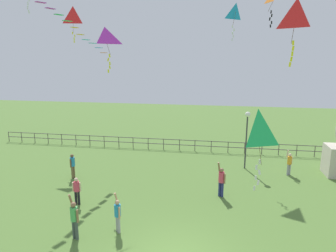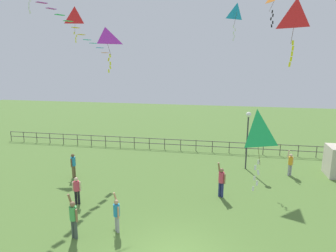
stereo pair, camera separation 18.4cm
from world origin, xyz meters
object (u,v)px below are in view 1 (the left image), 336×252
object	(u,v)px
kite_6	(236,12)
kite_8	(257,130)
person_4	(73,164)
lamppost	(247,127)
person_1	(118,213)
kite_0	(105,39)
kite_1	(296,16)
kite_4	(73,16)
person_6	(289,162)
person_3	(221,180)
person_5	(77,189)
person_0	(74,217)

from	to	relation	value
kite_6	kite_8	xyz separation A→B (m)	(0.59, -10.71, -5.89)
person_4	kite_8	xyz separation A→B (m)	(10.74, -5.21, 3.97)
lamppost	kite_8	bearing A→B (deg)	-92.94
person_1	kite_8	distance (m)	7.01
kite_0	kite_8	distance (m)	10.50
kite_1	kite_4	bearing A→B (deg)	145.73
person_1	person_6	distance (m)	12.34
kite_8	kite_0	bearing A→B (deg)	146.83
lamppost	person_4	size ratio (longest dim) A/B	2.52
person_1	person_4	world-z (taller)	person_1
lamppost	kite_4	size ratio (longest dim) A/B	1.44
person_1	kite_1	xyz separation A→B (m)	(7.26, 2.20, 8.43)
kite_4	person_3	bearing A→B (deg)	-33.12
person_5	kite_0	bearing A→B (deg)	80.32
person_0	person_6	world-z (taller)	person_0
person_6	kite_1	size ratio (longest dim) A/B	0.64
kite_0	person_5	bearing A→B (deg)	-99.68
person_3	person_6	distance (m)	6.02
kite_6	kite_8	distance (m)	12.24
person_1	person_6	xyz separation A→B (m)	(9.02, 8.42, -0.03)
person_3	person_1	bearing A→B (deg)	-135.90
kite_0	person_1	bearing A→B (deg)	-66.72
kite_1	kite_6	xyz separation A→B (m)	(-2.09, 8.78, 1.46)
lamppost	person_3	world-z (taller)	lamppost
person_0	person_5	bearing A→B (deg)	114.99
kite_1	kite_4	distance (m)	18.17
person_3	kite_6	distance (m)	11.82
lamppost	person_0	bearing A→B (deg)	-128.17
kite_6	kite_8	bearing A→B (deg)	-86.84
kite_1	kite_6	distance (m)	9.14
person_0	kite_0	world-z (taller)	kite_0
person_0	lamppost	bearing A→B (deg)	51.83
person_3	person_5	distance (m)	7.89
lamppost	kite_4	xyz separation A→B (m)	(-13.92, 3.16, 8.00)
kite_0	person_3	bearing A→B (deg)	-9.80
person_4	kite_6	bearing A→B (deg)	28.46
kite_1	person_1	bearing A→B (deg)	-163.15
kite_0	kite_1	bearing A→B (deg)	-19.40
person_3	kite_1	size ratio (longest dim) A/B	0.72
lamppost	person_6	xyz separation A→B (m)	(2.80, -0.80, -2.12)
lamppost	person_4	xyz separation A→B (m)	(-11.20, -3.75, -2.07)
person_1	person_3	bearing A→B (deg)	44.10
kite_6	person_3	bearing A→B (deg)	-95.46
lamppost	kite_6	xyz separation A→B (m)	(-1.05, 1.75, 7.80)
person_4	kite_0	distance (m)	8.24
person_0	kite_4	distance (m)	17.61
lamppost	kite_1	world-z (taller)	kite_1
person_6	kite_8	xyz separation A→B (m)	(-3.26, -8.16, 4.02)
lamppost	person_3	xyz separation A→B (m)	(-1.68, -4.82, -2.01)
person_3	person_6	world-z (taller)	person_3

